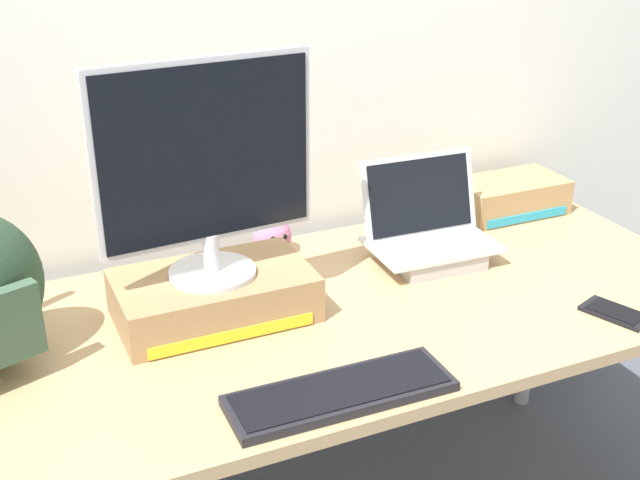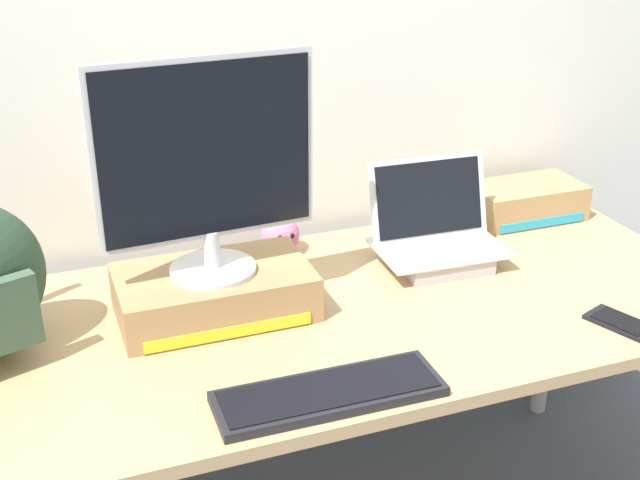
{
  "view_description": "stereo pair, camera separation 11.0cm",
  "coord_description": "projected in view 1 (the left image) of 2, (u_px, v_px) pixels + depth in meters",
  "views": [
    {
      "loc": [
        -0.68,
        -1.51,
        1.68
      ],
      "look_at": [
        0.0,
        0.0,
        0.93
      ],
      "focal_mm": 46.4,
      "sensor_mm": 36.0,
      "label": 1
    },
    {
      "loc": [
        -0.58,
        -1.55,
        1.68
      ],
      "look_at": [
        0.0,
        0.0,
        0.93
      ],
      "focal_mm": 46.4,
      "sensor_mm": 36.0,
      "label": 2
    }
  ],
  "objects": [
    {
      "name": "back_wall",
      "position": [
        236.0,
        29.0,
        2.09
      ],
      "size": [
        7.0,
        0.1,
        2.6
      ],
      "primitive_type": "cube",
      "color": "silver",
      "rests_on": "ground"
    },
    {
      "name": "toner_box_yellow",
      "position": [
        214.0,
        296.0,
        1.85
      ],
      "size": [
        0.43,
        0.26,
        0.11
      ],
      "color": "#9E7A51",
      "rests_on": "desk"
    },
    {
      "name": "cell_phone",
      "position": [
        616.0,
        313.0,
        1.87
      ],
      "size": [
        0.13,
        0.17,
        0.01
      ],
      "rotation": [
        0.0,
        0.0,
        0.36
      ],
      "color": "black",
      "rests_on": "desk"
    },
    {
      "name": "desk",
      "position": [
        320.0,
        335.0,
        1.92
      ],
      "size": [
        1.96,
        0.83,
        0.75
      ],
      "color": "tan",
      "rests_on": "ground"
    },
    {
      "name": "toner_box_cyan",
      "position": [
        509.0,
        196.0,
        2.42
      ],
      "size": [
        0.32,
        0.18,
        0.1
      ],
      "color": "#A88456",
      "rests_on": "desk"
    },
    {
      "name": "desktop_monitor",
      "position": [
        206.0,
        167.0,
        1.72
      ],
      "size": [
        0.48,
        0.19,
        0.48
      ],
      "rotation": [
        0.0,
        0.0,
        0.06
      ],
      "color": "silver",
      "rests_on": "toner_box_yellow"
    },
    {
      "name": "plush_toy",
      "position": [
        272.0,
        236.0,
        2.15
      ],
      "size": [
        0.1,
        0.1,
        0.1
      ],
      "color": "#CC7099",
      "rests_on": "desk"
    },
    {
      "name": "external_keyboard",
      "position": [
        341.0,
        393.0,
        1.58
      ],
      "size": [
        0.45,
        0.15,
        0.02
      ],
      "rotation": [
        0.0,
        0.0,
        -0.02
      ],
      "color": "black",
      "rests_on": "desk"
    },
    {
      "name": "open_laptop",
      "position": [
        429.0,
        241.0,
        2.12
      ],
      "size": [
        0.33,
        0.23,
        0.26
      ],
      "rotation": [
        0.0,
        0.0,
        -0.04
      ],
      "color": "#ADADB2",
      "rests_on": "desk"
    }
  ]
}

